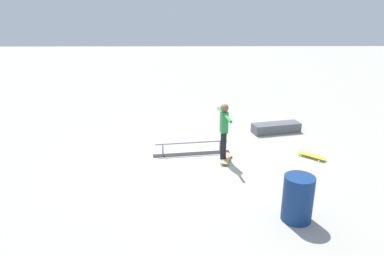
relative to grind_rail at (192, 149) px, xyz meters
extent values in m
plane|color=#ADA89E|center=(-0.30, 0.04, -0.17)|extent=(60.00, 60.00, 0.00)
cube|color=black|center=(0.00, 0.00, -0.16)|extent=(2.33, 0.57, 0.01)
cylinder|color=gray|center=(-0.85, -0.12, 0.01)|extent=(0.04, 0.04, 0.37)
cylinder|color=gray|center=(0.85, 0.12, 0.01)|extent=(0.04, 0.04, 0.37)
cylinder|color=gray|center=(0.00, 0.00, 0.20)|extent=(2.14, 0.36, 0.05)
cube|color=#595960|center=(-2.98, -1.89, 0.00)|extent=(1.76, 0.89, 0.33)
cylinder|color=black|center=(-0.88, 0.37, 0.25)|extent=(0.14, 0.14, 0.85)
cylinder|color=black|center=(-0.90, 0.54, 0.25)|extent=(0.14, 0.14, 0.85)
cube|color=#2D8C42|center=(-0.89, 0.45, 0.98)|extent=(0.23, 0.25, 0.60)
sphere|color=brown|center=(-0.89, 0.45, 1.39)|extent=(0.23, 0.23, 0.23)
cylinder|color=#2D8C42|center=(-0.83, 0.07, 1.21)|extent=(0.17, 0.57, 0.08)
cylinder|color=#2D8C42|center=(-0.95, 0.84, 1.21)|extent=(0.17, 0.57, 0.08)
cube|color=tan|center=(-0.99, 0.50, -0.09)|extent=(0.41, 0.82, 0.02)
cylinder|color=white|center=(-0.95, 0.21, -0.14)|extent=(0.04, 0.06, 0.05)
cylinder|color=white|center=(-1.17, 0.27, -0.14)|extent=(0.04, 0.06, 0.05)
cylinder|color=white|center=(-0.80, 0.73, -0.14)|extent=(0.04, 0.06, 0.05)
cylinder|color=white|center=(-1.03, 0.79, -0.14)|extent=(0.04, 0.06, 0.05)
cube|color=yellow|center=(-3.49, 0.33, -0.09)|extent=(0.72, 0.69, 0.02)
cylinder|color=white|center=(-3.21, 0.23, -0.14)|extent=(0.06, 0.06, 0.05)
cylinder|color=white|center=(-3.37, 0.06, -0.14)|extent=(0.06, 0.06, 0.05)
cylinder|color=white|center=(-3.61, 0.60, -0.14)|extent=(0.06, 0.06, 0.05)
cylinder|color=white|center=(-3.77, 0.43, -0.14)|extent=(0.06, 0.06, 0.05)
cylinder|color=navy|center=(-2.12, 3.44, 0.32)|extent=(0.62, 0.62, 0.98)
camera|label=1|loc=(0.11, 9.70, 4.03)|focal=32.89mm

